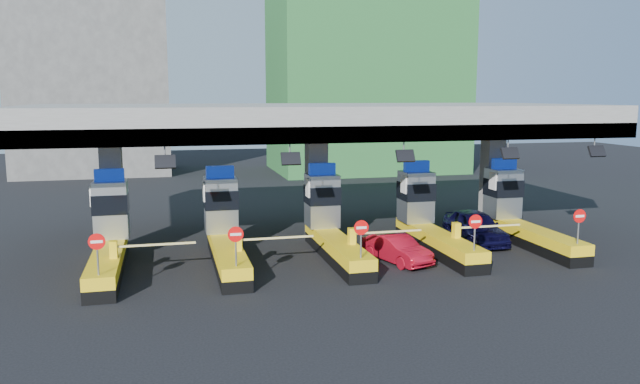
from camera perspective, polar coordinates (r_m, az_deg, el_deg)
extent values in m
plane|color=black|center=(29.77, 1.03, -5.70)|extent=(120.00, 120.00, 0.00)
cube|color=slate|center=(31.75, -0.34, 6.64)|extent=(28.00, 12.00, 1.50)
cube|color=#4C4C49|center=(26.27, 2.59, 5.29)|extent=(28.00, 0.60, 0.70)
cube|color=slate|center=(31.30, -18.43, -0.29)|extent=(1.00, 1.00, 5.50)
cube|color=slate|center=(32.07, -0.34, 0.37)|extent=(1.00, 1.00, 5.50)
cube|color=slate|center=(35.75, 15.44, 0.93)|extent=(1.00, 1.00, 5.50)
cylinder|color=slate|center=(25.23, -14.01, 3.53)|extent=(0.06, 0.06, 0.50)
cube|color=black|center=(25.07, -13.98, 2.69)|extent=(0.80, 0.38, 0.54)
cylinder|color=slate|center=(25.72, -2.78, 3.88)|extent=(0.06, 0.06, 0.50)
cube|color=black|center=(25.55, -2.68, 3.06)|extent=(0.80, 0.38, 0.54)
cylinder|color=slate|center=(27.13, 7.67, 4.07)|extent=(0.06, 0.06, 0.50)
cube|color=black|center=(26.97, 7.81, 3.29)|extent=(0.80, 0.38, 0.54)
cylinder|color=slate|center=(29.33, 16.81, 4.12)|extent=(0.06, 0.06, 0.50)
cube|color=black|center=(29.19, 16.98, 3.40)|extent=(0.80, 0.38, 0.54)
cylinder|color=slate|center=(31.86, 23.81, 4.09)|extent=(0.06, 0.06, 0.50)
cube|color=black|center=(31.73, 23.99, 3.43)|extent=(0.80, 0.38, 0.54)
cube|color=black|center=(27.90, -18.80, -6.64)|extent=(1.20, 8.00, 0.50)
cube|color=#E5B70C|center=(27.78, -18.85, -5.64)|extent=(1.20, 8.00, 0.50)
cube|color=#9EA3A8|center=(30.19, -18.56, -1.49)|extent=(1.50, 1.50, 2.60)
cube|color=black|center=(30.12, -18.59, -0.93)|extent=(1.56, 1.56, 0.90)
cube|color=#0C2DBF|center=(29.96, -18.71, 1.49)|extent=(1.30, 0.35, 0.55)
cube|color=white|center=(29.86, -20.20, -0.32)|extent=(0.06, 0.70, 0.90)
cylinder|color=slate|center=(24.09, -19.66, -5.67)|extent=(0.07, 0.07, 1.30)
cylinder|color=red|center=(23.92, -19.74, -4.29)|extent=(0.60, 0.04, 0.60)
cube|color=white|center=(23.89, -19.75, -4.31)|extent=(0.42, 0.02, 0.10)
cube|color=#E5B70C|center=(26.44, -18.37, -5.00)|extent=(0.30, 0.35, 0.70)
cube|color=white|center=(26.34, -14.79, -4.67)|extent=(3.20, 0.08, 0.08)
cube|color=black|center=(27.90, -8.46, -6.26)|extent=(1.20, 8.00, 0.50)
cube|color=#E5B70C|center=(27.77, -8.48, -5.26)|extent=(1.20, 8.00, 0.50)
cube|color=#9EA3A8|center=(30.18, -9.06, -1.14)|extent=(1.50, 1.50, 2.60)
cube|color=black|center=(30.11, -9.07, -0.58)|extent=(1.56, 1.56, 0.90)
cube|color=#0C2DBF|center=(29.95, -9.14, 1.84)|extent=(1.30, 0.35, 0.55)
cube|color=white|center=(29.72, -10.58, 0.04)|extent=(0.06, 0.70, 0.90)
cylinder|color=slate|center=(24.08, -7.70, -5.23)|extent=(0.07, 0.07, 1.30)
cylinder|color=red|center=(23.91, -7.72, -3.85)|extent=(0.60, 0.04, 0.60)
cube|color=white|center=(23.89, -7.71, -3.86)|extent=(0.42, 0.02, 0.10)
cube|color=#E5B70C|center=(26.50, -7.50, -4.59)|extent=(0.30, 0.35, 0.70)
cube|color=white|center=(26.71, -3.98, -4.21)|extent=(3.20, 0.08, 0.08)
cube|color=black|center=(28.77, 1.55, -5.70)|extent=(1.20, 8.00, 0.50)
cube|color=#E5B70C|center=(28.65, 1.55, -4.73)|extent=(1.20, 8.00, 0.50)
cube|color=#9EA3A8|center=(30.99, 0.18, -0.76)|extent=(1.50, 1.50, 2.60)
cube|color=black|center=(30.93, 0.19, -0.22)|extent=(1.56, 1.56, 0.90)
cube|color=#0C2DBF|center=(30.77, 0.19, 2.14)|extent=(1.30, 0.35, 0.55)
cube|color=white|center=(30.41, -1.14, 0.38)|extent=(0.06, 0.70, 0.90)
cylinder|color=slate|center=(25.09, 3.76, -4.59)|extent=(0.07, 0.07, 1.30)
cylinder|color=red|center=(24.93, 3.80, -3.27)|extent=(0.60, 0.04, 0.60)
cube|color=white|center=(24.90, 3.82, -3.28)|extent=(0.42, 0.02, 0.10)
cube|color=#E5B70C|center=(27.49, 2.93, -4.04)|extent=(0.30, 0.35, 0.70)
cube|color=white|center=(27.98, 6.18, -3.64)|extent=(3.20, 0.08, 0.08)
cube|color=black|center=(30.45, 10.69, -5.03)|extent=(1.20, 8.00, 0.50)
cube|color=#E5B70C|center=(30.34, 10.72, -4.12)|extent=(1.20, 8.00, 0.50)
cube|color=#9EA3A8|center=(32.56, 8.75, -0.40)|extent=(1.50, 1.50, 2.60)
cube|color=black|center=(32.50, 8.77, 0.11)|extent=(1.56, 1.56, 0.90)
cube|color=#0C2DBF|center=(32.35, 8.81, 2.36)|extent=(1.30, 0.35, 0.55)
cube|color=white|center=(31.88, 7.66, 0.70)|extent=(0.06, 0.70, 0.90)
cylinder|color=slate|center=(27.00, 13.95, -3.87)|extent=(0.07, 0.07, 1.30)
cylinder|color=red|center=(26.85, 14.03, -2.64)|extent=(0.60, 0.04, 0.60)
cube|color=white|center=(26.83, 14.05, -2.65)|extent=(0.42, 0.02, 0.10)
cube|color=#E5B70C|center=(29.30, 12.35, -3.42)|extent=(0.30, 0.35, 0.70)
cube|color=white|center=(30.04, 15.18, -3.03)|extent=(3.20, 0.08, 0.08)
cube|color=black|center=(32.82, 18.68, -4.35)|extent=(1.20, 8.00, 0.50)
cube|color=#E5B70C|center=(32.71, 18.72, -3.49)|extent=(1.20, 8.00, 0.50)
cube|color=#9EA3A8|center=(34.78, 16.37, -0.07)|extent=(1.50, 1.50, 2.60)
cube|color=black|center=(34.72, 16.41, 0.41)|extent=(1.56, 1.56, 0.90)
cube|color=#0C2DBF|center=(34.58, 16.49, 2.52)|extent=(1.30, 0.35, 0.55)
cube|color=white|center=(34.03, 15.51, 0.97)|extent=(0.06, 0.70, 0.90)
cylinder|color=slate|center=(29.64, 22.55, -3.17)|extent=(0.07, 0.07, 1.30)
cylinder|color=red|center=(29.50, 22.65, -2.04)|extent=(0.60, 0.04, 0.60)
cube|color=white|center=(29.49, 22.68, -2.05)|extent=(0.42, 0.02, 0.10)
cube|color=#E5B70C|center=(31.81, 20.47, -2.82)|extent=(0.30, 0.35, 0.70)
cube|color=white|center=(32.74, 22.86, -2.46)|extent=(3.20, 0.08, 0.08)
cube|color=#1E5926|center=(63.26, 4.19, 14.74)|extent=(18.00, 12.00, 28.00)
cube|color=#4C4C49|center=(64.19, -20.09, 9.67)|extent=(14.00, 10.00, 18.00)
imported|color=black|center=(32.87, 14.00, -3.08)|extent=(2.21, 4.96, 1.66)
imported|color=#A20C1C|center=(28.41, 7.00, -5.16)|extent=(2.42, 4.03, 1.25)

